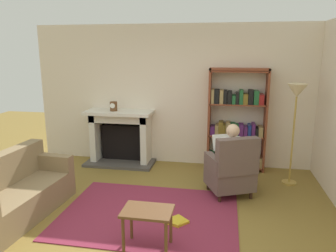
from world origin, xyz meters
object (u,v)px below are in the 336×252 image
Objects in this scene: floor_lamp at (296,100)px; bookshelf at (236,123)px; seated_reader at (229,155)px; armchair_reading at (232,170)px; fireplace at (121,135)px; sofa_floral at (15,194)px; side_table at (148,216)px; mantel_clock at (114,106)px.

bookshelf is at bearing 147.88° from floor_lamp.
seated_reader is 1.43m from floor_lamp.
seated_reader is 0.67× the size of floor_lamp.
armchair_reading is (-0.08, -1.23, -0.47)m from bookshelf.
fireplace is 0.80× the size of floor_lamp.
sofa_floral is 1.99m from side_table.
seated_reader reaches higher than armchair_reading.
mantel_clock is at bearing -48.14° from seated_reader.
sofa_floral is (-0.72, -2.37, -0.25)m from fireplace.
mantel_clock is 3.28m from floor_lamp.
floor_lamp reaches higher than armchair_reading.
seated_reader is (-0.05, 0.11, 0.20)m from armchair_reading.
seated_reader is 3.12m from sofa_floral.
floor_lamp reaches higher than sofa_floral.
sofa_floral is (-0.62, -2.27, -0.84)m from mantel_clock.
mantel_clock is 2.50m from sofa_floral.
side_table is (-0.89, -1.69, -0.22)m from seated_reader.
bookshelf is at bearing -120.39° from seated_reader.
floor_lamp is at bearing -32.12° from bookshelf.
bookshelf is 1.19m from floor_lamp.
bookshelf reaches higher than side_table.
bookshelf is 1.67× the size of seated_reader.
floor_lamp is at bearing -175.43° from seated_reader.
fireplace is at bearing 45.55° from mantel_clock.
mantel_clock is 0.11× the size of floor_lamp.
armchair_reading is 0.85× the size of seated_reader.
mantel_clock is at bearing -11.26° from sofa_floral.
side_table is (1.94, -0.41, 0.08)m from sofa_floral.
side_table is at bearing 38.30° from seated_reader.
armchair_reading is 0.56× the size of sofa_floral.
floor_lamp reaches higher than seated_reader.
side_table is (1.32, -2.68, -0.76)m from mantel_clock.
side_table is at bearing -63.79° from mantel_clock.
fireplace is at bearing 113.73° from side_table.
armchair_reading is at bearing -63.77° from sofa_floral.
armchair_reading is at bearing -145.81° from floor_lamp.
bookshelf reaches higher than fireplace.
sofa_floral is 4.42m from floor_lamp.
side_table is (1.22, -2.78, -0.16)m from fireplace.
armchair_reading reaches higher than sofa_floral.
mantel_clock is 2.48m from seated_reader.
floor_lamp is at bearing 49.54° from side_table.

